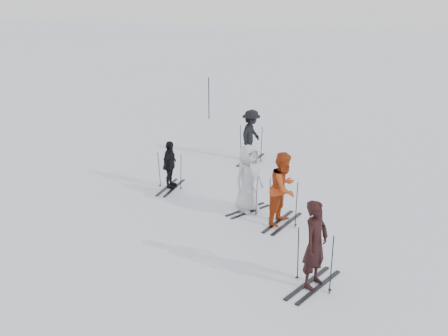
# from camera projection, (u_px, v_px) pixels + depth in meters

# --- Properties ---
(ground) EXTENTS (120.00, 120.00, 0.00)m
(ground) POSITION_uv_depth(u_px,v_px,m) (214.00, 212.00, 16.16)
(ground) COLOR silver
(ground) RESTS_ON ground
(skier_near_dark) EXTENTS (0.70, 0.84, 1.97)m
(skier_near_dark) POSITION_uv_depth(u_px,v_px,m) (315.00, 245.00, 11.98)
(skier_near_dark) COLOR black
(skier_near_dark) RESTS_ON ground
(skier_red) EXTENTS (0.99, 1.14, 2.00)m
(skier_red) POSITION_uv_depth(u_px,v_px,m) (284.00, 189.00, 15.08)
(skier_red) COLOR #A23812
(skier_red) RESTS_ON ground
(skier_grey) EXTENTS (1.03, 1.14, 1.96)m
(skier_grey) POSITION_uv_depth(u_px,v_px,m) (248.00, 179.00, 15.89)
(skier_grey) COLOR #B5BABF
(skier_grey) RESTS_ON ground
(skier_uphill_left) EXTENTS (0.38, 0.89, 1.52)m
(skier_uphill_left) POSITION_uv_depth(u_px,v_px,m) (170.00, 165.00, 17.71)
(skier_uphill_left) COLOR black
(skier_uphill_left) RESTS_ON ground
(skier_uphill_far) EXTENTS (0.86, 1.29, 1.87)m
(skier_uphill_far) POSITION_uv_depth(u_px,v_px,m) (251.00, 136.00, 20.35)
(skier_uphill_far) COLOR black
(skier_uphill_far) RESTS_ON ground
(skis_near_dark) EXTENTS (2.09, 1.60, 1.35)m
(skis_near_dark) POSITION_uv_depth(u_px,v_px,m) (314.00, 258.00, 12.08)
(skis_near_dark) COLOR black
(skis_near_dark) RESTS_ON ground
(skis_red) EXTENTS (1.97, 1.38, 1.30)m
(skis_red) POSITION_uv_depth(u_px,v_px,m) (283.00, 201.00, 15.20)
(skis_red) COLOR black
(skis_red) RESTS_ON ground
(skis_grey) EXTENTS (1.75, 1.50, 1.13)m
(skis_grey) POSITION_uv_depth(u_px,v_px,m) (248.00, 193.00, 16.03)
(skis_grey) COLOR black
(skis_grey) RESTS_ON ground
(skis_uphill_left) EXTENTS (1.67, 0.89, 1.22)m
(skis_uphill_left) POSITION_uv_depth(u_px,v_px,m) (170.00, 170.00, 17.76)
(skis_uphill_left) COLOR black
(skis_uphill_left) RESTS_ON ground
(skis_uphill_far) EXTENTS (1.96, 1.23, 1.35)m
(skis_uphill_far) POSITION_uv_depth(u_px,v_px,m) (251.00, 143.00, 20.43)
(skis_uphill_far) COLOR black
(skis_uphill_far) RESTS_ON ground
(piste_marker) EXTENTS (0.05, 0.05, 1.97)m
(piste_marker) POSITION_uv_depth(u_px,v_px,m) (209.00, 98.00, 26.27)
(piste_marker) COLOR black
(piste_marker) RESTS_ON ground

